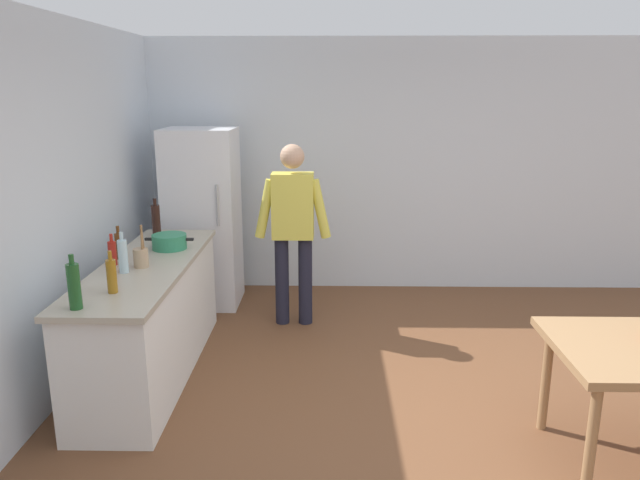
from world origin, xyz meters
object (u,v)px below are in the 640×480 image
Objects in this scene: bottle_beer_brown at (119,245)px; bottle_wine_dark at (156,220)px; refrigerator at (203,218)px; cooking_pot at (169,242)px; bottle_wine_green at (74,286)px; utensil_jar at (141,257)px; person at (293,223)px; bottle_water_clear at (123,256)px; bottle_oil_amber at (112,276)px; bottle_sauce_red at (112,253)px.

bottle_wine_dark is at bearing 83.55° from bottle_beer_brown.
refrigerator is 4.50× the size of cooking_pot.
utensil_jar is at bearing 81.43° from bottle_wine_green.
bottle_beer_brown is at bearing 137.19° from utensil_jar.
bottle_wine_dark is at bearing 90.80° from bottle_wine_green.
cooking_pot is at bearing -147.57° from person.
bottle_water_clear is (-0.16, -0.66, 0.07)m from cooking_pot.
utensil_jar is at bearing 88.82° from bottle_oil_amber.
refrigerator reaches higher than cooking_pot.
bottle_wine_dark is at bearing 95.40° from bottle_oil_amber.
cooking_pot is at bearing -91.44° from refrigerator.
bottle_oil_amber is (0.23, -0.79, 0.01)m from bottle_beer_brown.
bottle_beer_brown is at bearing -96.45° from bottle_wine_dark.
person is at bearing 40.57° from bottle_sauce_red.
bottle_beer_brown is 1.08× the size of bottle_sauce_red.
bottle_sauce_red is at bearing -86.65° from bottle_beer_brown.
utensil_jar is at bearing -42.81° from bottle_beer_brown.
person is 6.07× the size of bottle_oil_amber.
cooking_pot is 1.09m from bottle_oil_amber.
person is 1.58m from bottle_beer_brown.
refrigerator is at bearing 77.01° from bottle_beer_brown.
bottle_wine_dark is 1.31× the size of bottle_beer_brown.
bottle_wine_dark is at bearing 93.77° from bottle_water_clear.
bottle_water_clear is at bearing -51.95° from bottle_sauce_red.
bottle_beer_brown is (-1.29, -0.92, 0.03)m from person.
person is 1.71m from bottle_water_clear.
bottle_sauce_red is (-1.28, -1.10, 0.02)m from person.
bottle_oil_amber is (-0.11, -2.26, 0.12)m from refrigerator.
person is 1.16m from cooking_pot.
bottle_wine_dark is (-1.21, -0.19, 0.07)m from person.
bottle_water_clear reaches higher than bottle_beer_brown.
bottle_oil_amber is (-1.06, -1.71, 0.04)m from person.
bottle_oil_amber is (-0.01, -0.57, 0.04)m from utensil_jar.
person is at bearing 35.51° from bottle_beer_brown.
bottle_wine_dark reaches higher than bottle_beer_brown.
bottle_wine_dark reaches higher than bottle_sauce_red.
refrigerator reaches higher than bottle_sauce_red.
refrigerator is 1.18m from cooking_pot.
utensil_jar is 0.17m from bottle_water_clear.
refrigerator is at bearing 78.69° from bottle_sauce_red.
bottle_water_clear is at bearing 86.33° from bottle_wine_green.
refrigerator is 1.68m from bottle_sauce_red.
utensil_jar is 0.96m from bottle_wine_dark.
bottle_wine_green is 0.32m from bottle_oil_amber.
cooking_pot is at bearing 57.61° from bottle_sauce_red.
bottle_wine_green is at bearing -93.67° from bottle_water_clear.
refrigerator reaches higher than bottle_wine_dark.
refrigerator is at bearing 84.21° from bottle_water_clear.
bottle_sauce_red is (-0.30, -0.47, 0.04)m from cooking_pot.
bottle_wine_green is (-0.20, -1.38, 0.09)m from cooking_pot.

